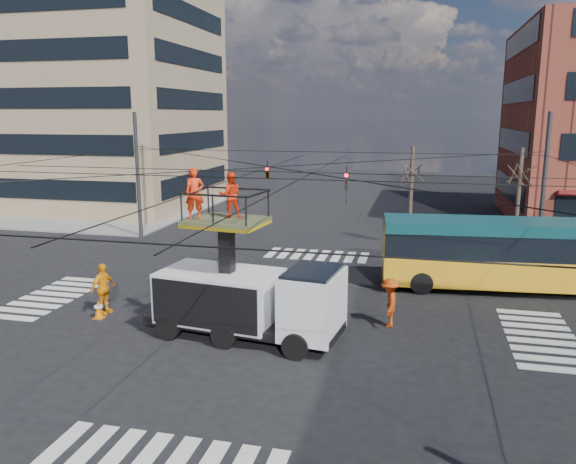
{
  "coord_description": "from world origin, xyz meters",
  "views": [
    {
      "loc": [
        5.54,
        -20.44,
        7.84
      ],
      "look_at": [
        0.26,
        1.75,
        3.05
      ],
      "focal_mm": 35.0,
      "sensor_mm": 36.0,
      "label": 1
    }
  ],
  "objects_px": {
    "traffic_cone": "(98,309)",
    "worker_ground": "(103,289)",
    "city_bus": "(509,253)",
    "flagger": "(389,303)",
    "utility_truck": "(248,284)"
  },
  "relations": [
    {
      "from": "traffic_cone",
      "to": "worker_ground",
      "type": "bearing_deg",
      "value": 99.66
    },
    {
      "from": "utility_truck",
      "to": "flagger",
      "type": "bearing_deg",
      "value": 31.94
    },
    {
      "from": "traffic_cone",
      "to": "worker_ground",
      "type": "height_order",
      "value": "worker_ground"
    },
    {
      "from": "traffic_cone",
      "to": "worker_ground",
      "type": "distance_m",
      "value": 0.87
    },
    {
      "from": "city_bus",
      "to": "flagger",
      "type": "xyz_separation_m",
      "value": [
        -4.96,
        -5.84,
        -0.79
      ]
    },
    {
      "from": "flagger",
      "to": "city_bus",
      "type": "bearing_deg",
      "value": 136.1
    },
    {
      "from": "worker_ground",
      "to": "flagger",
      "type": "bearing_deg",
      "value": -67.46
    },
    {
      "from": "worker_ground",
      "to": "flagger",
      "type": "height_order",
      "value": "worker_ground"
    },
    {
      "from": "worker_ground",
      "to": "flagger",
      "type": "distance_m",
      "value": 11.28
    },
    {
      "from": "traffic_cone",
      "to": "city_bus",
      "type": "bearing_deg",
      "value": 25.33
    },
    {
      "from": "utility_truck",
      "to": "worker_ground",
      "type": "xyz_separation_m",
      "value": [
        -6.39,
        1.03,
        -0.97
      ]
    },
    {
      "from": "worker_ground",
      "to": "flagger",
      "type": "relative_size",
      "value": 1.11
    },
    {
      "from": "worker_ground",
      "to": "traffic_cone",
      "type": "bearing_deg",
      "value": -153.93
    },
    {
      "from": "city_bus",
      "to": "flagger",
      "type": "distance_m",
      "value": 7.7
    },
    {
      "from": "city_bus",
      "to": "worker_ground",
      "type": "bearing_deg",
      "value": -161.72
    }
  ]
}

